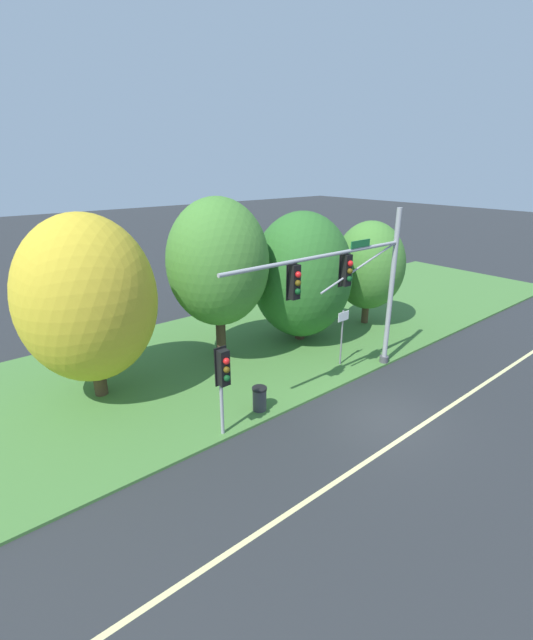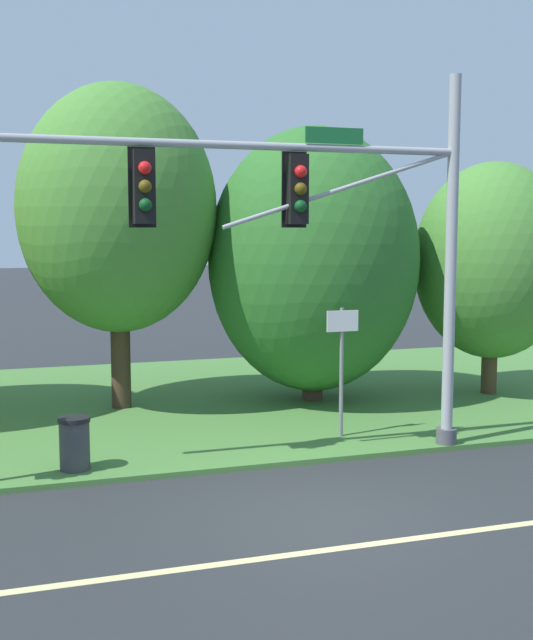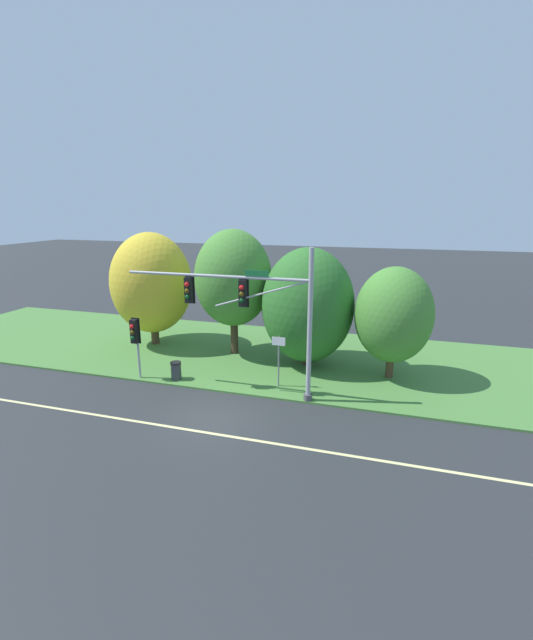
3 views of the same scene
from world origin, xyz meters
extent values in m
plane|color=#282B2D|center=(0.00, 0.00, 0.00)|extent=(160.00, 160.00, 0.00)
cube|color=beige|center=(0.00, -1.20, 0.00)|extent=(36.00, 0.16, 0.01)
cube|color=#477A38|center=(0.00, 8.25, 0.05)|extent=(48.00, 11.50, 0.10)
cylinder|color=#9EA0A5|center=(3.58, 2.71, 3.60)|extent=(0.22, 0.22, 7.01)
cylinder|color=#4C4C51|center=(3.58, 2.71, 0.25)|extent=(0.40, 0.40, 0.30)
cylinder|color=#9EA0A5|center=(-0.89, 2.71, 5.68)|extent=(8.95, 0.14, 0.14)
cylinder|color=#9EA0A5|center=(1.34, 2.71, 4.98)|extent=(4.50, 0.08, 1.48)
cube|color=black|center=(0.46, 2.71, 4.95)|extent=(0.34, 0.28, 1.22)
cube|color=black|center=(0.46, 2.87, 4.95)|extent=(0.46, 0.04, 1.34)
sphere|color=red|center=(0.46, 2.53, 5.25)|extent=(0.22, 0.22, 0.22)
sphere|color=#51420C|center=(0.46, 2.53, 4.95)|extent=(0.22, 0.22, 0.22)
sphere|color=#0C4219|center=(0.46, 2.53, 4.65)|extent=(0.22, 0.22, 0.22)
cube|color=black|center=(-2.25, 2.71, 4.95)|extent=(0.34, 0.28, 1.22)
cube|color=black|center=(-2.25, 2.87, 4.95)|extent=(0.46, 0.04, 1.34)
sphere|color=red|center=(-2.25, 2.53, 5.25)|extent=(0.22, 0.22, 0.22)
sphere|color=#51420C|center=(-2.25, 2.53, 4.95)|extent=(0.22, 0.22, 0.22)
sphere|color=#0C4219|center=(-2.25, 2.53, 4.65)|extent=(0.22, 0.22, 0.22)
cube|color=#196B33|center=(1.14, 2.66, 5.90)|extent=(1.10, 0.04, 0.28)
cylinder|color=#9EA0A5|center=(-5.36, 2.82, 1.67)|extent=(0.12, 0.12, 3.14)
cube|color=black|center=(-5.36, 2.62, 2.68)|extent=(0.34, 0.28, 1.22)
cube|color=black|center=(-5.36, 2.78, 2.68)|extent=(0.46, 0.04, 1.34)
sphere|color=red|center=(-5.36, 2.44, 2.98)|extent=(0.22, 0.22, 0.22)
sphere|color=#51420C|center=(-5.36, 2.44, 2.68)|extent=(0.22, 0.22, 0.22)
sphere|color=#0C4219|center=(-5.36, 2.44, 2.38)|extent=(0.22, 0.22, 0.22)
cylinder|color=slate|center=(1.85, 3.87, 1.40)|extent=(0.08, 0.08, 2.60)
cube|color=white|center=(1.85, 3.84, 2.44)|extent=(0.67, 0.03, 0.42)
cylinder|color=#4C3823|center=(-7.62, 8.15, 1.40)|extent=(0.51, 0.51, 2.60)
ellipsoid|color=gold|center=(-7.62, 8.15, 4.09)|extent=(5.06, 5.06, 6.32)
cylinder|color=#423021|center=(-2.01, 7.89, 1.78)|extent=(0.45, 0.45, 3.37)
ellipsoid|color=#478433|center=(-2.01, 7.89, 4.71)|extent=(4.53, 4.53, 5.66)
cylinder|color=#423021|center=(2.57, 7.31, 1.11)|extent=(0.51, 0.51, 2.02)
ellipsoid|color=#2D6B28|center=(2.57, 7.31, 3.51)|extent=(5.07, 5.07, 6.34)
cylinder|color=#4C3823|center=(7.12, 6.64, 1.24)|extent=(0.39, 0.39, 2.29)
ellipsoid|color=#478433|center=(7.12, 6.64, 3.47)|extent=(3.92, 3.92, 4.90)
cylinder|color=#38383D|center=(-3.45, 3.19, 0.53)|extent=(0.52, 0.52, 0.85)
cylinder|color=black|center=(-3.45, 3.19, 0.99)|extent=(0.56, 0.56, 0.08)
camera|label=1|loc=(-12.10, -7.74, 8.84)|focal=24.00mm
camera|label=2|loc=(-4.45, -10.72, 4.27)|focal=45.00mm
camera|label=3|loc=(6.97, -15.24, 8.82)|focal=24.00mm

